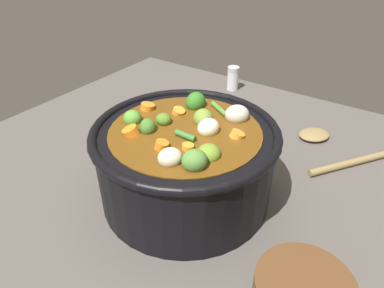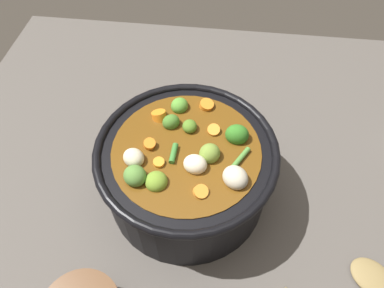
# 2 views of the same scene
# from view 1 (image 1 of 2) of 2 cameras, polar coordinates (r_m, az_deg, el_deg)

# --- Properties ---
(ground_plane) EXTENTS (1.10, 1.10, 0.00)m
(ground_plane) POSITION_cam_1_polar(r_m,az_deg,el_deg) (0.65, -0.99, -8.30)
(ground_plane) COLOR #514C47
(cooking_pot) EXTENTS (0.32, 0.32, 0.17)m
(cooking_pot) POSITION_cam_1_polar(r_m,az_deg,el_deg) (0.61, -1.05, -2.85)
(cooking_pot) COLOR black
(cooking_pot) RESTS_ON ground_plane
(wooden_spoon) EXTENTS (0.20, 0.21, 0.02)m
(wooden_spoon) POSITION_cam_1_polar(r_m,az_deg,el_deg) (0.83, 21.38, -0.09)
(wooden_spoon) COLOR olive
(wooden_spoon) RESTS_ON ground_plane
(salt_shaker) EXTENTS (0.03, 0.03, 0.07)m
(salt_shaker) POSITION_cam_1_polar(r_m,az_deg,el_deg) (1.05, 6.78, 10.77)
(salt_shaker) COLOR silver
(salt_shaker) RESTS_ON ground_plane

